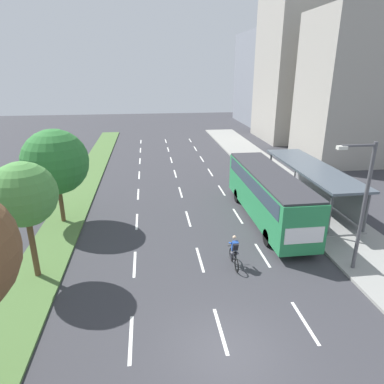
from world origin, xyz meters
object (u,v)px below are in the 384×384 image
object	(u,v)px
median_tree_second	(24,195)
median_tree_third	(55,162)
streetlight	(362,200)
bus	(268,191)
bus_shelter	(314,181)
cyclist	(234,252)

from	to	relation	value
median_tree_second	median_tree_third	bearing A→B (deg)	91.36
median_tree_second	streetlight	distance (m)	15.70
bus	streetlight	size ratio (longest dim) A/B	1.74
bus_shelter	streetlight	world-z (taller)	streetlight
bus_shelter	median_tree_third	distance (m)	18.05
cyclist	median_tree_second	distance (m)	10.49
bus_shelter	cyclist	xyz separation A→B (m)	(-7.87, -7.51, -1.08)
bus_shelter	streetlight	size ratio (longest dim) A/B	1.72
streetlight	bus_shelter	bearing A→B (deg)	76.34
bus_shelter	median_tree_second	size ratio (longest dim) A/B	1.95
cyclist	median_tree_third	xyz separation A→B (m)	(-10.01, 6.71, 3.39)
median_tree_third	cyclist	bearing A→B (deg)	-33.82
median_tree_second	streetlight	xyz separation A→B (m)	(15.62, -1.46, -0.46)
cyclist	streetlight	size ratio (longest dim) A/B	0.28
bus_shelter	median_tree_second	distance (m)	19.31
bus_shelter	median_tree_third	size ratio (longest dim) A/B	1.83
bus_shelter	cyclist	bearing A→B (deg)	-136.34
bus_shelter	streetlight	xyz separation A→B (m)	(-2.11, -8.68, 2.02)
bus_shelter	bus	bearing A→B (deg)	-153.54
cyclist	bus	bearing A→B (deg)	56.28
cyclist	median_tree_second	size ratio (longest dim) A/B	0.32
bus	median_tree_second	distance (m)	14.56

